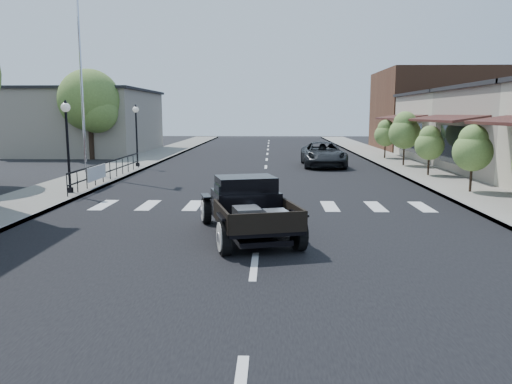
{
  "coord_description": "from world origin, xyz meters",
  "views": [
    {
      "loc": [
        0.36,
        -13.23,
        3.23
      ],
      "look_at": [
        -0.09,
        0.93,
        1.0
      ],
      "focal_mm": 35.0,
      "sensor_mm": 36.0,
      "label": 1
    }
  ],
  "objects": [
    {
      "name": "lamp_post_c",
      "position": [
        -7.6,
        16.0,
        1.96
      ],
      "size": [
        0.36,
        0.36,
        3.62
      ],
      "primitive_type": null,
      "color": "black",
      "rests_on": "sidewalk_left"
    },
    {
      "name": "small_tree_c",
      "position": [
        8.3,
        12.18,
        1.35
      ],
      "size": [
        1.44,
        1.44,
        2.4
      ],
      "primitive_type": null,
      "color": "olive",
      "rests_on": "sidewalk_right"
    },
    {
      "name": "far_building_right",
      "position": [
        15.5,
        32.0,
        3.5
      ],
      "size": [
        11.0,
        10.0,
        7.0
      ],
      "primitive_type": "cube",
      "color": "brown",
      "rests_on": "ground"
    },
    {
      "name": "road",
      "position": [
        0.0,
        15.0,
        0.01
      ],
      "size": [
        14.0,
        80.0,
        0.02
      ],
      "primitive_type": "cube",
      "color": "black",
      "rests_on": "ground"
    },
    {
      "name": "sidewalk_left",
      "position": [
        -8.5,
        15.0,
        0.07
      ],
      "size": [
        3.0,
        80.0,
        0.15
      ],
      "primitive_type": "cube",
      "color": "gray",
      "rests_on": "ground"
    },
    {
      "name": "lamp_post_b",
      "position": [
        -7.6,
        6.0,
        1.96
      ],
      "size": [
        0.36,
        0.36,
        3.62
      ],
      "primitive_type": null,
      "color": "black",
      "rests_on": "sidewalk_left"
    },
    {
      "name": "low_building_left",
      "position": [
        -15.0,
        28.0,
        2.5
      ],
      "size": [
        10.0,
        12.0,
        5.0
      ],
      "primitive_type": "cube",
      "color": "gray",
      "rests_on": "ground"
    },
    {
      "name": "big_tree_far",
      "position": [
        -12.5,
        22.0,
        3.17
      ],
      "size": [
        4.32,
        4.32,
        6.34
      ],
      "primitive_type": null,
      "color": "#567532",
      "rests_on": "ground"
    },
    {
      "name": "hotrod_pickup",
      "position": [
        -0.27,
        -0.34,
        0.81
      ],
      "size": [
        3.32,
        5.09,
        1.62
      ],
      "primitive_type": null,
      "rotation": [
        0.0,
        0.0,
        0.26
      ],
      "color": "black",
      "rests_on": "ground"
    },
    {
      "name": "storefront_far",
      "position": [
        15.0,
        22.0,
        2.25
      ],
      "size": [
        10.0,
        9.0,
        4.5
      ],
      "primitive_type": "cube",
      "color": "beige",
      "rests_on": "ground"
    },
    {
      "name": "banner",
      "position": [
        -7.22,
        8.0,
        0.45
      ],
      "size": [
        0.04,
        2.2,
        0.6
      ],
      "primitive_type": null,
      "color": "silver",
      "rests_on": "sidewalk_left"
    },
    {
      "name": "small_tree_d",
      "position": [
        8.3,
        17.01,
        1.7
      ],
      "size": [
        1.86,
        1.86,
        3.1
      ],
      "primitive_type": null,
      "color": "olive",
      "rests_on": "sidewalk_right"
    },
    {
      "name": "railing",
      "position": [
        -7.3,
        10.0,
        0.65
      ],
      "size": [
        0.08,
        10.0,
        1.0
      ],
      "primitive_type": null,
      "color": "black",
      "rests_on": "sidewalk_left"
    },
    {
      "name": "small_tree_e",
      "position": [
        8.3,
        22.05,
        1.43
      ],
      "size": [
        1.54,
        1.54,
        2.57
      ],
      "primitive_type": null,
      "color": "olive",
      "rests_on": "sidewalk_right"
    },
    {
      "name": "sidewalk_right",
      "position": [
        8.5,
        15.0,
        0.07
      ],
      "size": [
        3.0,
        80.0,
        0.15
      ],
      "primitive_type": "cube",
      "color": "#9A978C",
      "rests_on": "ground"
    },
    {
      "name": "small_tree_b",
      "position": [
        8.3,
        6.74,
        1.43
      ],
      "size": [
        1.54,
        1.54,
        2.56
      ],
      "primitive_type": null,
      "color": "olive",
      "rests_on": "sidewalk_right"
    },
    {
      "name": "road_markings",
      "position": [
        0.0,
        10.0,
        0.0
      ],
      "size": [
        12.0,
        60.0,
        0.06
      ],
      "primitive_type": null,
      "color": "silver",
      "rests_on": "ground"
    },
    {
      "name": "ground",
      "position": [
        0.0,
        0.0,
        0.0
      ],
      "size": [
        120.0,
        120.0,
        0.0
      ],
      "primitive_type": "plane",
      "color": "black",
      "rests_on": "ground"
    },
    {
      "name": "flagpole",
      "position": [
        -9.2,
        12.0,
        5.64
      ],
      "size": [
        0.12,
        0.12,
        10.97
      ],
      "primitive_type": "cylinder",
      "color": "silver",
      "rests_on": "sidewalk_left"
    },
    {
      "name": "second_car",
      "position": [
        3.52,
        17.44,
        0.75
      ],
      "size": [
        2.5,
        5.41,
        1.5
      ],
      "primitive_type": "imported",
      "rotation": [
        0.0,
        0.0,
        0.0
      ],
      "color": "black",
      "rests_on": "ground"
    }
  ]
}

